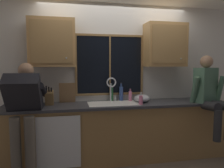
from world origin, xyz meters
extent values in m
cube|color=silver|center=(0.00, 0.06, 1.27)|extent=(5.90, 0.12, 2.55)
cube|color=black|center=(-0.10, -0.01, 1.52)|extent=(1.10, 0.02, 0.95)
cube|color=olive|center=(-0.10, -0.02, 2.02)|extent=(1.17, 0.02, 0.04)
cube|color=olive|center=(-0.10, -0.02, 1.03)|extent=(1.17, 0.02, 0.04)
cube|color=olive|center=(-0.67, -0.02, 1.52)|extent=(0.03, 0.02, 0.95)
cube|color=olive|center=(0.47, -0.02, 1.52)|extent=(0.04, 0.02, 0.95)
cube|color=olive|center=(-0.10, -0.02, 1.52)|extent=(0.02, 0.02, 0.95)
cube|color=#A07744|center=(0.00, -0.29, 0.44)|extent=(3.50, 0.58, 0.88)
cube|color=#38383D|center=(0.00, -0.31, 0.90)|extent=(3.56, 0.62, 0.04)
cube|color=white|center=(-0.94, -0.61, 0.46)|extent=(0.60, 0.02, 0.74)
cube|color=#B2844C|center=(-1.02, -0.17, 1.86)|extent=(0.68, 0.33, 0.72)
cube|color=#9D7443|center=(-1.02, -0.34, 1.86)|extent=(0.60, 0.01, 0.62)
sphere|color=#B2B2B7|center=(-0.81, -0.34, 1.63)|extent=(0.02, 0.02, 0.02)
cube|color=#B2844C|center=(0.82, -0.17, 1.86)|extent=(0.68, 0.33, 0.72)
cube|color=#9D7443|center=(0.82, -0.34, 1.86)|extent=(0.60, 0.01, 0.62)
sphere|color=#B2B2B7|center=(1.02, -0.34, 1.63)|extent=(0.02, 0.02, 0.02)
cube|color=white|center=(-0.10, -0.30, 0.91)|extent=(0.80, 0.46, 0.02)
cube|color=beige|center=(-0.30, -0.30, 0.81)|extent=(0.36, 0.42, 0.20)
cube|color=beige|center=(0.10, -0.30, 0.81)|extent=(0.36, 0.42, 0.20)
cube|color=white|center=(-0.10, -0.30, 0.81)|extent=(0.04, 0.42, 0.20)
cylinder|color=silver|center=(-0.10, -0.08, 1.07)|extent=(0.03, 0.03, 0.30)
torus|color=silver|center=(-0.10, -0.14, 1.24)|extent=(0.16, 0.02, 0.16)
cylinder|color=silver|center=(-0.02, -0.08, 0.97)|extent=(0.03, 0.03, 0.09)
cylinder|color=#595147|center=(-1.45, -0.76, 0.44)|extent=(0.13, 0.13, 0.88)
cylinder|color=#595147|center=(-1.28, -0.76, 0.44)|extent=(0.13, 0.13, 0.88)
cube|color=black|center=(-1.37, -0.60, 1.12)|extent=(0.44, 0.50, 0.61)
sphere|color=#A57A5B|center=(-1.37, -0.39, 1.45)|extent=(0.21, 0.21, 0.21)
cylinder|color=black|center=(-1.59, -0.42, 1.17)|extent=(0.09, 0.52, 0.26)
cylinder|color=black|center=(-1.15, -0.42, 1.17)|extent=(0.09, 0.52, 0.26)
cylinder|color=#262628|center=(1.32, -0.69, 0.90)|extent=(0.14, 0.43, 0.16)
cylinder|color=#262628|center=(1.50, -0.69, 0.90)|extent=(0.14, 0.43, 0.16)
cylinder|color=#262628|center=(1.32, -0.91, 0.65)|extent=(0.11, 0.11, 0.46)
cube|color=#4C7259|center=(1.41, -0.47, 1.20)|extent=(0.45, 0.34, 0.56)
sphere|color=#A57A5B|center=(1.41, -0.47, 1.58)|extent=(0.20, 0.20, 0.20)
cylinder|color=#4C7259|center=(1.18, -0.52, 1.12)|extent=(0.08, 0.20, 0.47)
cylinder|color=#4C7259|center=(1.64, -0.52, 1.12)|extent=(0.08, 0.20, 0.47)
cube|color=olive|center=(-1.08, -0.25, 1.02)|extent=(0.12, 0.18, 0.25)
cylinder|color=black|center=(-1.11, -0.31, 1.18)|extent=(0.02, 0.05, 0.09)
cylinder|color=black|center=(-1.08, -0.31, 1.17)|extent=(0.02, 0.04, 0.08)
cylinder|color=black|center=(-1.04, -0.30, 1.16)|extent=(0.02, 0.04, 0.06)
cube|color=#997047|center=(-0.81, -0.08, 1.08)|extent=(0.25, 0.09, 0.32)
ellipsoid|color=#B7B7BC|center=(0.39, -0.26, 0.98)|extent=(0.26, 0.26, 0.13)
cylinder|color=pink|center=(0.29, -0.49, 0.99)|extent=(0.06, 0.06, 0.14)
cylinder|color=silver|center=(0.29, -0.49, 1.08)|extent=(0.02, 0.02, 0.04)
cylinder|color=silver|center=(0.29, -0.50, 1.11)|extent=(0.01, 0.04, 0.01)
cylinder|color=#1E592D|center=(-0.08, -0.06, 1.04)|extent=(0.06, 0.06, 0.23)
cylinder|color=#184724|center=(-0.08, -0.06, 1.18)|extent=(0.03, 0.03, 0.06)
cylinder|color=black|center=(-0.08, -0.06, 1.21)|extent=(0.03, 0.03, 0.01)
cylinder|color=#334C8C|center=(0.08, -0.07, 1.04)|extent=(0.07, 0.07, 0.23)
cylinder|color=navy|center=(0.08, -0.07, 1.18)|extent=(0.03, 0.03, 0.06)
cylinder|color=black|center=(0.08, -0.07, 1.22)|extent=(0.03, 0.03, 0.01)
cylinder|color=pink|center=(0.23, -0.13, 1.00)|extent=(0.06, 0.06, 0.16)
cylinder|color=#AD5B7A|center=(0.23, -0.13, 1.10)|extent=(0.03, 0.03, 0.04)
cylinder|color=black|center=(0.23, -0.13, 1.13)|extent=(0.03, 0.03, 0.01)
camera|label=1|loc=(-0.78, -3.51, 1.54)|focal=33.73mm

